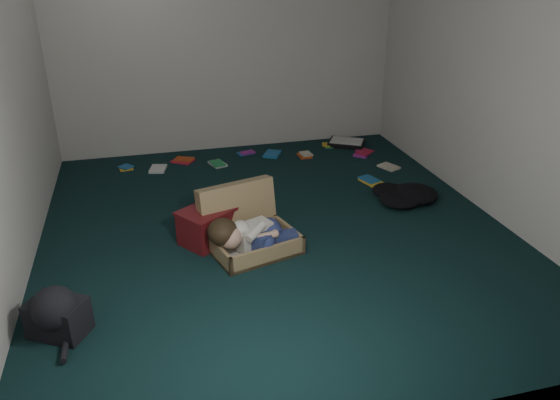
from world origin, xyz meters
name	(u,v)px	position (x,y,z in m)	size (l,w,h in m)	color
floor	(276,229)	(0.00, 0.00, 0.00)	(4.50, 4.50, 0.00)	black
wall_back	(227,40)	(0.00, 2.25, 1.30)	(4.50, 4.50, 0.00)	silver
wall_front	(405,199)	(0.00, -2.25, 1.30)	(4.50, 4.50, 0.00)	silver
wall_right	(498,70)	(2.00, 0.00, 1.30)	(4.50, 4.50, 0.00)	silver
suitcase	(247,229)	(-0.30, -0.21, 0.15)	(0.83, 0.81, 0.50)	#9D8156
person	(251,234)	(-0.30, -0.39, 0.19)	(0.75, 0.38, 0.31)	beige
maroon_bin	(207,226)	(-0.61, -0.08, 0.15)	(0.55, 0.53, 0.30)	maroon
backpack	(58,316)	(-1.70, -1.04, 0.13)	(0.44, 0.35, 0.26)	black
clothing_pile	(404,193)	(1.38, 0.29, 0.07)	(0.43, 0.35, 0.14)	black
paper_tray	(347,143)	(1.42, 1.95, 0.03)	(0.54, 0.50, 0.06)	black
book_scatter	(278,160)	(0.44, 1.63, 0.01)	(3.06, 1.42, 0.02)	yellow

